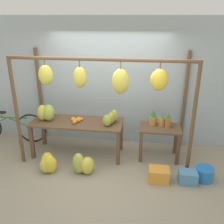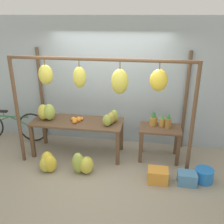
% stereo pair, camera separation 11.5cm
% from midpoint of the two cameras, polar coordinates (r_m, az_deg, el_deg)
% --- Properties ---
extents(ground_plane, '(20.00, 20.00, 0.00)m').
position_cam_midpoint_polar(ground_plane, '(4.91, -2.20, -13.49)').
color(ground_plane, gray).
extents(shop_wall_back, '(8.00, 0.08, 2.80)m').
position_cam_midpoint_polar(shop_wall_back, '(5.54, 0.37, 6.70)').
color(shop_wall_back, '#99A8B2').
rests_on(shop_wall_back, ground_plane).
extents(stall_awning, '(3.32, 1.27, 2.14)m').
position_cam_midpoint_polar(stall_awning, '(4.48, -0.57, 5.94)').
color(stall_awning, brown).
rests_on(stall_awning, ground_plane).
extents(display_table_main, '(1.88, 0.70, 0.75)m').
position_cam_midpoint_polar(display_table_main, '(5.24, -7.27, -3.08)').
color(display_table_main, brown).
rests_on(display_table_main, ground_plane).
extents(display_table_side, '(0.83, 0.54, 0.70)m').
position_cam_midpoint_polar(display_table_side, '(5.18, 11.47, -5.18)').
color(display_table_side, brown).
rests_on(display_table_side, ground_plane).
extents(banana_pile_on_table, '(0.39, 0.37, 0.34)m').
position_cam_midpoint_polar(banana_pile_on_table, '(5.35, -14.11, 0.01)').
color(banana_pile_on_table, '#9EB247').
rests_on(banana_pile_on_table, display_table_main).
extents(orange_pile, '(0.23, 0.27, 0.10)m').
position_cam_midpoint_polar(orange_pile, '(5.16, -7.38, -1.72)').
color(orange_pile, orange).
rests_on(orange_pile, display_table_main).
extents(pineapple_cluster, '(0.43, 0.20, 0.32)m').
position_cam_midpoint_polar(pineapple_cluster, '(5.12, 11.38, -1.89)').
color(pineapple_cluster, '#B27F38').
rests_on(pineapple_cluster, display_table_side).
extents(banana_pile_ground_left, '(0.38, 0.37, 0.37)m').
position_cam_midpoint_polar(banana_pile_ground_left, '(4.99, -13.80, -11.18)').
color(banana_pile_ground_left, gold).
rests_on(banana_pile_ground_left, ground_plane).
extents(banana_pile_ground_right, '(0.48, 0.35, 0.42)m').
position_cam_midpoint_polar(banana_pile_ground_right, '(4.81, -6.04, -11.74)').
color(banana_pile_ground_right, gold).
rests_on(banana_pile_ground_right, ground_plane).
extents(fruit_crate_white, '(0.36, 0.28, 0.25)m').
position_cam_midpoint_polar(fruit_crate_white, '(4.68, 11.13, -14.04)').
color(fruit_crate_white, orange).
rests_on(fruit_crate_white, ground_plane).
extents(blue_bucket, '(0.33, 0.33, 0.25)m').
position_cam_midpoint_polar(blue_bucket, '(4.92, 20.92, -13.35)').
color(blue_bucket, blue).
rests_on(blue_bucket, ground_plane).
extents(parked_bicycle, '(1.79, 0.11, 0.74)m').
position_cam_midpoint_polar(parked_bicycle, '(6.31, -21.65, -2.91)').
color(parked_bicycle, black).
rests_on(parked_bicycle, ground_plane).
extents(papaya_pile, '(0.32, 0.42, 0.27)m').
position_cam_midpoint_polar(papaya_pile, '(4.98, 0.39, -1.42)').
color(papaya_pile, '#93A33D').
rests_on(papaya_pile, display_table_main).
extents(fruit_crate_purple, '(0.33, 0.25, 0.23)m').
position_cam_midpoint_polar(fruit_crate_purple, '(4.76, 17.45, -14.25)').
color(fruit_crate_purple, '#4C84B2').
rests_on(fruit_crate_purple, ground_plane).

